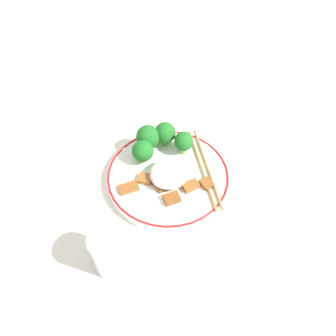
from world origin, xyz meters
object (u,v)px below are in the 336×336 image
(broccoli_back_left, at_px, (184,142))
(broccoli_mid_left, at_px, (143,151))
(drinking_glass, at_px, (111,251))
(plate, at_px, (168,176))
(broccoli_back_center, at_px, (165,133))
(broccoli_back_right, at_px, (148,137))
(chopsticks, at_px, (205,167))

(broccoli_back_left, relative_size, broccoli_mid_left, 1.03)
(broccoli_back_left, bearing_deg, drinking_glass, -160.32)
(plate, bearing_deg, drinking_glass, -160.16)
(plate, xyz_separation_m, broccoli_back_center, (0.06, 0.07, 0.04))
(broccoli_mid_left, bearing_deg, broccoli_back_center, 4.25)
(broccoli_back_left, height_order, broccoli_back_right, broccoli_back_right)
(plate, xyz_separation_m, chopsticks, (0.07, -0.04, 0.01))
(broccoli_back_center, bearing_deg, broccoli_mid_left, -175.75)
(plate, distance_m, chopsticks, 0.08)
(chopsticks, xyz_separation_m, drinking_glass, (-0.27, -0.03, 0.03))
(broccoli_back_center, relative_size, drinking_glass, 0.62)
(plate, distance_m, broccoli_mid_left, 0.08)
(broccoli_back_left, relative_size, broccoli_back_right, 0.93)
(broccoli_back_left, bearing_deg, broccoli_back_center, 104.50)
(plate, relative_size, broccoli_back_left, 4.77)
(broccoli_mid_left, height_order, chopsticks, broccoli_mid_left)
(broccoli_back_right, xyz_separation_m, drinking_glass, (-0.22, -0.16, -0.00))
(broccoli_back_right, xyz_separation_m, broccoli_mid_left, (-0.03, -0.02, -0.00))
(broccoli_back_center, relative_size, broccoli_mid_left, 1.07)
(broccoli_back_left, xyz_separation_m, broccoli_back_right, (-0.05, 0.06, -0.00))
(broccoli_back_center, distance_m, drinking_glass, 0.29)
(plate, bearing_deg, broccoli_back_right, 76.48)
(broccoli_back_right, relative_size, chopsticks, 0.29)
(broccoli_mid_left, relative_size, chopsticks, 0.27)
(broccoli_back_center, bearing_deg, chopsticks, -84.00)
(broccoli_back_center, bearing_deg, plate, -128.71)
(chopsticks, bearing_deg, broccoli_back_left, 89.78)
(broccoli_back_center, distance_m, broccoli_mid_left, 0.07)
(broccoli_back_left, bearing_deg, plate, -160.78)
(broccoli_back_center, xyz_separation_m, broccoli_back_right, (-0.04, 0.02, -0.00))
(chopsticks, bearing_deg, broccoli_back_center, 96.00)
(broccoli_back_right, relative_size, broccoli_mid_left, 1.10)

